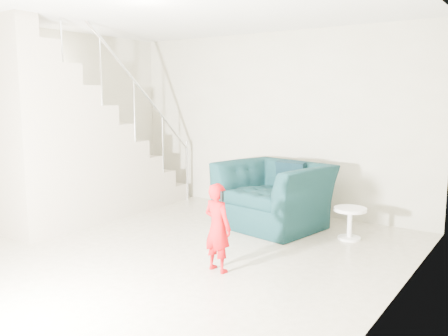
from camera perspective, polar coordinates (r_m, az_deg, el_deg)
The scene contains 12 objects.
floor at distance 5.36m, azimuth -8.75°, elevation -10.49°, with size 5.50×5.50×0.00m, color gray.
ceiling at distance 5.16m, azimuth -9.47°, elevation 19.16°, with size 5.50×5.50×0.00m, color silver.
back_wall at distance 7.32m, azimuth 5.92°, elevation 5.48°, with size 5.00×5.00×0.00m, color #A49E85.
left_wall at distance 7.04m, azimuth -24.09°, elevation 4.65°, with size 5.50×5.50×0.00m, color #A49E85.
right_wall at distance 3.83m, azimuth 19.24°, elevation 2.18°, with size 5.50×5.50×0.00m, color #A49E85.
armchair at distance 6.42m, azimuth 6.01°, elevation -3.26°, with size 1.33×1.16×0.86m, color black.
toddler at distance 4.77m, azimuth -0.78°, elevation -7.16°, with size 0.33×0.22×0.90m, color #95040C.
side_table at distance 6.04m, azimuth 14.91°, elevation -5.85°, with size 0.40×0.40×0.40m.
staircase at distance 6.97m, azimuth -17.87°, elevation 1.63°, with size 1.02×3.03×3.62m.
cushion at distance 6.57m, azimuth 8.13°, elevation -0.87°, with size 0.41×0.12×0.39m, color black.
throw at distance 6.75m, azimuth 1.97°, elevation -1.67°, with size 0.05×0.52×0.59m, color black.
phone at distance 4.61m, azimuth -0.24°, elevation -3.41°, with size 0.02×0.05×0.10m, color black.
Camera 1 is at (3.49, -3.68, 1.75)m, focal length 38.00 mm.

